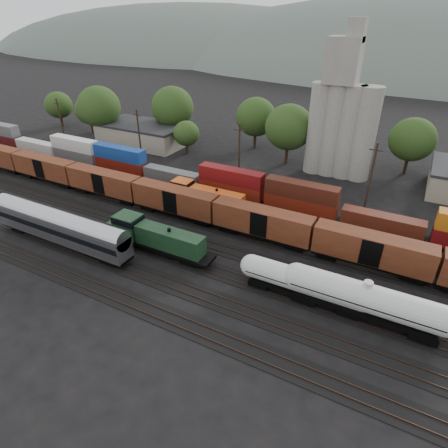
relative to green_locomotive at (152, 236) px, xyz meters
The scene contains 14 objects.
ground 13.46m from the green_locomotive, 22.23° to the left, with size 600.00×600.00×0.00m, color black.
tracks 13.45m from the green_locomotive, 22.23° to the left, with size 180.00×33.20×0.20m.
green_locomotive is the anchor object (origin of this frame).
tank_car_a 21.85m from the green_locomotive, ahead, with size 16.10×2.88×4.22m.
tank_car_b 28.62m from the green_locomotive, ahead, with size 18.62×3.33×4.88m.
passenger_coach 13.47m from the green_locomotive, 158.17° to the right, with size 24.03×2.96×5.46m.
orange_locomotive 15.02m from the green_locomotive, 93.01° to the left, with size 16.29×2.71×4.07m.
boxcar_string 22.40m from the green_locomotive, 26.52° to the left, with size 184.40×2.90×4.20m.
container_wall 23.85m from the green_locomotive, 56.98° to the left, with size 165.60×2.60×5.80m.
grain_silo 44.69m from the green_locomotive, 69.27° to the left, with size 13.40×5.00×29.00m.
industrial_sheds 44.45m from the green_locomotive, 64.90° to the left, with size 119.38×17.26×5.10m.
tree_band 44.29m from the green_locomotive, 71.50° to the left, with size 165.34×23.02×13.73m.
utility_poles 29.86m from the green_locomotive, 65.63° to the left, with size 122.20×0.36×12.00m.
distant_hills 268.45m from the green_locomotive, 82.23° to the left, with size 860.00×286.00×130.00m.
Camera 1 is at (17.51, -39.58, 30.03)m, focal length 30.00 mm.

